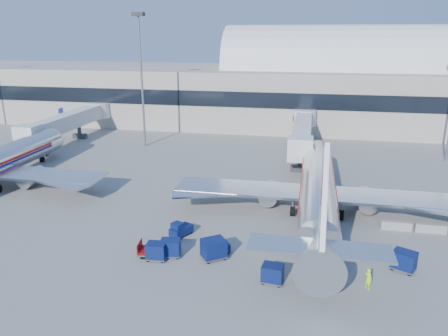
% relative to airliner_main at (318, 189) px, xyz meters
% --- Properties ---
extents(ground, '(260.00, 260.00, 0.00)m').
position_rel_airliner_main_xyz_m(ground, '(-10.00, -4.51, -2.93)').
color(ground, gray).
rests_on(ground, ground).
extents(terminal, '(170.00, 28.15, 21.00)m').
position_rel_airliner_main_xyz_m(terminal, '(-23.60, 51.46, 4.60)').
color(terminal, '#B2AA9E').
rests_on(terminal, ground).
extents(airliner_main, '(32.00, 37.26, 12.07)m').
position_rel_airliner_main_xyz_m(airliner_main, '(0.00, 0.00, 0.00)').
color(airliner_main, silver).
rests_on(airliner_main, ground).
extents(jetbridge_near, '(4.40, 27.50, 6.25)m').
position_rel_airliner_main_xyz_m(jetbridge_near, '(-2.40, 26.30, 1.00)').
color(jetbridge_near, silver).
rests_on(jetbridge_near, ground).
extents(jetbridge_mid, '(4.40, 27.50, 6.25)m').
position_rel_airliner_main_xyz_m(jetbridge_mid, '(-44.40, 26.30, 1.00)').
color(jetbridge_mid, silver).
rests_on(jetbridge_mid, ground).
extents(mast_west, '(2.00, 1.20, 22.60)m').
position_rel_airliner_main_xyz_m(mast_west, '(-30.00, 25.49, 11.87)').
color(mast_west, slate).
rests_on(mast_west, ground).
extents(barrier_near, '(3.00, 0.55, 0.90)m').
position_rel_airliner_main_xyz_m(barrier_near, '(8.00, -2.51, -2.48)').
color(barrier_near, '#9E9E96').
rests_on(barrier_near, ground).
extents(barrier_mid, '(3.00, 0.55, 0.90)m').
position_rel_airliner_main_xyz_m(barrier_mid, '(11.30, -2.51, -2.48)').
color(barrier_mid, '#9E9E96').
rests_on(barrier_mid, ground).
extents(tug_lead, '(2.66, 2.38, 1.57)m').
position_rel_airliner_main_xyz_m(tug_lead, '(-9.07, -11.30, -2.21)').
color(tug_lead, '#0A174E').
rests_on(tug_lead, ground).
extents(tug_right, '(2.37, 1.51, 1.44)m').
position_rel_airliner_main_xyz_m(tug_right, '(1.83, -8.86, -2.27)').
color(tug_right, '#0A174E').
rests_on(tug_right, ground).
extents(tug_left, '(2.12, 2.66, 1.55)m').
position_rel_airliner_main_xyz_m(tug_left, '(-13.26, -8.21, -2.22)').
color(tug_left, '#0A174E').
rests_on(tug_left, ground).
extents(cart_train_a, '(2.67, 2.56, 1.87)m').
position_rel_airliner_main_xyz_m(cart_train_a, '(-9.02, -12.03, -1.93)').
color(cart_train_a, '#0A174E').
rests_on(cart_train_a, ground).
extents(cart_train_b, '(2.01, 1.66, 1.60)m').
position_rel_airliner_main_xyz_m(cart_train_b, '(-12.93, -12.34, -2.07)').
color(cart_train_b, '#0A174E').
rests_on(cart_train_b, ground).
extents(cart_train_c, '(1.87, 1.48, 1.57)m').
position_rel_airliner_main_xyz_m(cart_train_c, '(-13.97, -13.17, -2.09)').
color(cart_train_c, '#0A174E').
rests_on(cart_train_c, ground).
extents(cart_solo_near, '(1.93, 1.56, 1.56)m').
position_rel_airliner_main_xyz_m(cart_solo_near, '(-3.51, -14.92, -2.09)').
color(cart_solo_near, '#0A174E').
rests_on(cart_solo_near, ground).
extents(cart_solo_far, '(2.42, 2.22, 1.72)m').
position_rel_airliner_main_xyz_m(cart_solo_far, '(7.22, -10.80, -2.01)').
color(cart_solo_far, '#0A174E').
rests_on(cart_solo_far, ground).
extents(cart_open_red, '(2.62, 1.99, 0.65)m').
position_rel_airliner_main_xyz_m(cart_open_red, '(-14.52, -12.64, -2.46)').
color(cart_open_red, slate).
rests_on(cart_open_red, ground).
extents(ramp_worker, '(0.74, 0.76, 1.76)m').
position_rel_airliner_main_xyz_m(ramp_worker, '(3.94, -14.32, -2.05)').
color(ramp_worker, '#A9DD17').
rests_on(ramp_worker, ground).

